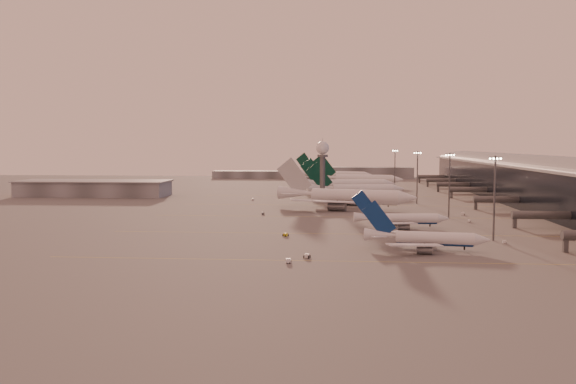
{
  "coord_description": "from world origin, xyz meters",
  "views": [
    {
      "loc": [
        11.91,
        -181.39,
        28.42
      ],
      "look_at": [
        -8.42,
        73.42,
        8.14
      ],
      "focal_mm": 38.0,
      "sensor_mm": 36.0,
      "label": 1
    }
  ],
  "objects": [
    {
      "name": "mast_b",
      "position": [
        55.0,
        55.0,
        13.74
      ],
      "size": [
        3.6,
        0.56,
        25.0
      ],
      "color": "#4F5156",
      "rests_on": "ground"
    },
    {
      "name": "greentail_b",
      "position": [
        19.19,
        175.94,
        3.58
      ],
      "size": [
        55.66,
        44.69,
        20.26
      ],
      "color": "white",
      "rests_on": "ground"
    },
    {
      "name": "greentail_c",
      "position": [
        26.04,
        220.21,
        3.85
      ],
      "size": [
        59.42,
        47.53,
        21.81
      ],
      "color": "white",
      "rests_on": "ground"
    },
    {
      "name": "gsv_truck_a",
      "position": [
        1.03,
        -38.56,
        1.21
      ],
      "size": [
        6.1,
        2.94,
        2.36
      ],
      "color": "white",
      "rests_on": "ground"
    },
    {
      "name": "terminal",
      "position": [
        107.88,
        110.09,
        10.52
      ],
      "size": [
        57.0,
        362.0,
        23.04
      ],
      "color": "black",
      "rests_on": "ground"
    },
    {
      "name": "gsv_truck_c",
      "position": [
        -17.16,
        60.34,
        1.01
      ],
      "size": [
        5.2,
        3.35,
        1.98
      ],
      "color": "#5A5D5F",
      "rests_on": "ground"
    },
    {
      "name": "mast_a",
      "position": [
        58.0,
        0.0,
        13.74
      ],
      "size": [
        3.6,
        0.56,
        25.0
      ],
      "color": "#4F5156",
      "rests_on": "ground"
    },
    {
      "name": "distant_horizon",
      "position": [
        2.62,
        325.14,
        3.89
      ],
      "size": [
        165.0,
        37.5,
        9.0
      ],
      "color": "slate",
      "rests_on": "ground"
    },
    {
      "name": "narrowbody_mid",
      "position": [
        33.78,
        25.55,
        2.61
      ],
      "size": [
        32.98,
        26.27,
        12.88
      ],
      "color": "white",
      "rests_on": "ground"
    },
    {
      "name": "gsv_catering_b",
      "position": [
        62.53,
        64.82,
        2.2
      ],
      "size": [
        5.87,
        4.27,
        4.4
      ],
      "color": "white",
      "rests_on": "ground"
    },
    {
      "name": "hangar",
      "position": [
        -120.0,
        140.0,
        4.32
      ],
      "size": [
        82.0,
        27.0,
        8.5
      ],
      "color": "slate",
      "rests_on": "ground"
    },
    {
      "name": "greentail_a",
      "position": [
        22.54,
        138.64,
        3.35
      ],
      "size": [
        51.95,
        41.65,
        18.97
      ],
      "color": "white",
      "rests_on": "ground"
    },
    {
      "name": "gsv_tug_mid",
      "position": [
        -3.57,
        3.33,
        0.48
      ],
      "size": [
        3.6,
        3.79,
        0.94
      ],
      "color": "yellow",
      "rests_on": "ground"
    },
    {
      "name": "gsv_truck_d",
      "position": [
        -29.98,
        121.87,
        1.05
      ],
      "size": [
        3.06,
        5.39,
        2.06
      ],
      "color": "white",
      "rests_on": "ground"
    },
    {
      "name": "taxiway_markings",
      "position": [
        30.0,
        56.0,
        0.01
      ],
      "size": [
        180.0,
        185.25,
        0.02
      ],
      "color": "gold",
      "rests_on": "ground"
    },
    {
      "name": "gsv_catering_a",
      "position": [
        60.04,
        -4.89,
        1.77
      ],
      "size": [
        4.56,
        2.6,
        3.53
      ],
      "color": "white",
      "rests_on": "ground"
    },
    {
      "name": "mast_c",
      "position": [
        50.0,
        110.0,
        13.74
      ],
      "size": [
        3.6,
        0.56,
        25.0
      ],
      "color": "#4F5156",
      "rests_on": "ground"
    },
    {
      "name": "gsv_tug_far",
      "position": [
        25.76,
        100.86,
        0.52
      ],
      "size": [
        2.61,
        3.8,
        1.01
      ],
      "color": "#5A5D5F",
      "rests_on": "ground"
    },
    {
      "name": "gsv_tug_near",
      "position": [
        4.7,
        -31.69,
        0.5
      ],
      "size": [
        2.81,
        3.8,
        0.97
      ],
      "color": "white",
      "rests_on": "ground"
    },
    {
      "name": "mast_d",
      "position": [
        48.0,
        200.0,
        13.74
      ],
      "size": [
        3.6,
        0.56,
        25.0
      ],
      "color": "#4F5156",
      "rests_on": "ground"
    },
    {
      "name": "widebody_white",
      "position": [
        16.12,
        87.29,
        3.87
      ],
      "size": [
        62.1,
        49.13,
        22.32
      ],
      "color": "white",
      "rests_on": "ground"
    },
    {
      "name": "gsv_truck_b",
      "position": [
        60.2,
        41.59,
        1.0
      ],
      "size": [
        5.13,
        2.97,
        1.96
      ],
      "color": "white",
      "rests_on": "ground"
    },
    {
      "name": "radar_tower",
      "position": [
        5.0,
        120.0,
        20.95
      ],
      "size": [
        6.4,
        6.4,
        31.1
      ],
      "color": "#4F5156",
      "rests_on": "ground"
    },
    {
      "name": "ground",
      "position": [
        0.0,
        0.0,
        0.0
      ],
      "size": [
        700.0,
        700.0,
        0.0
      ],
      "primitive_type": "plane",
      "color": "#4E4B4C",
      "rests_on": "ground"
    },
    {
      "name": "gsv_tug_hangar",
      "position": [
        39.43,
        161.41,
        0.44
      ],
      "size": [
        3.3,
        2.4,
        0.85
      ],
      "color": "yellow",
      "rests_on": "ground"
    },
    {
      "name": "narrowbody_near",
      "position": [
        35.79,
        -17.72,
        2.67
      ],
      "size": [
        33.58,
        26.62,
        13.17
      ],
      "color": "white",
      "rests_on": "ground"
    },
    {
      "name": "greentail_d",
      "position": [
        10.83,
        268.1,
        3.88
      ],
      "size": [
        58.31,
        46.34,
        21.94
      ],
      "color": "white",
      "rests_on": "ground"
    }
  ]
}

